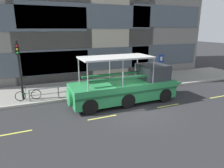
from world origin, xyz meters
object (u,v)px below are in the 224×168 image
(leaned_bicycle, at_px, (28,95))
(traffic_light_pole, at_px, (19,65))
(pedestrian_near_bow, at_px, (146,73))
(duck_tour_boat, at_px, (130,86))
(parking_sign, at_px, (161,64))

(leaned_bicycle, bearing_deg, traffic_light_pole, 143.32)
(leaned_bicycle, xyz_separation_m, pedestrian_near_bow, (9.96, 0.36, 0.66))
(duck_tour_boat, bearing_deg, traffic_light_pole, 158.39)
(duck_tour_boat, bearing_deg, leaned_bicycle, 159.30)
(parking_sign, distance_m, duck_tour_boat, 5.46)
(traffic_light_pole, distance_m, pedestrian_near_bow, 10.41)
(traffic_light_pole, bearing_deg, pedestrian_near_bow, 0.53)
(pedestrian_near_bow, bearing_deg, duck_tour_boat, -137.85)
(traffic_light_pole, distance_m, leaned_bicycle, 2.17)
(parking_sign, xyz_separation_m, duck_tour_boat, (-4.63, -2.77, -0.88))
(parking_sign, bearing_deg, traffic_light_pole, 179.77)
(leaned_bicycle, relative_size, duck_tour_boat, 0.19)
(traffic_light_pole, relative_size, duck_tour_boat, 0.45)
(leaned_bicycle, distance_m, duck_tour_boat, 7.23)
(traffic_light_pole, xyz_separation_m, duck_tour_boat, (7.10, -2.81, -1.58))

